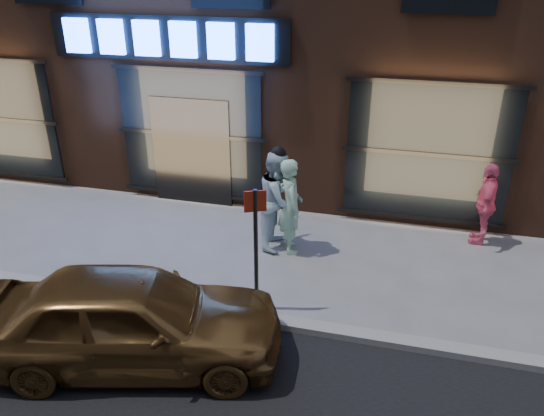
{
  "coord_description": "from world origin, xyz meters",
  "views": [
    {
      "loc": [
        4.46,
        -6.37,
        5.17
      ],
      "look_at": [
        2.42,
        1.6,
        1.2
      ],
      "focal_mm": 35.0,
      "sensor_mm": 36.0,
      "label": 1
    }
  ],
  "objects_px": {
    "passerby": "(486,204)",
    "gold_sedan": "(131,318)",
    "sign_post": "(256,240)",
    "man_bowtie": "(291,206)",
    "man_cap": "(278,200)"
  },
  "relations": [
    {
      "from": "passerby",
      "to": "gold_sedan",
      "type": "relative_size",
      "value": 0.4
    },
    {
      "from": "sign_post",
      "to": "gold_sedan",
      "type": "bearing_deg",
      "value": -154.59
    },
    {
      "from": "man_bowtie",
      "to": "sign_post",
      "type": "relative_size",
      "value": 0.89
    },
    {
      "from": "passerby",
      "to": "gold_sedan",
      "type": "xyz_separation_m",
      "value": [
        -5.0,
        -4.76,
        -0.12
      ]
    },
    {
      "from": "man_cap",
      "to": "passerby",
      "type": "distance_m",
      "value": 4.0
    },
    {
      "from": "man_bowtie",
      "to": "man_cap",
      "type": "xyz_separation_m",
      "value": [
        -0.27,
        0.14,
        0.04
      ]
    },
    {
      "from": "man_bowtie",
      "to": "gold_sedan",
      "type": "xyz_separation_m",
      "value": [
        -1.43,
        -3.52,
        -0.23
      ]
    },
    {
      "from": "man_cap",
      "to": "gold_sedan",
      "type": "relative_size",
      "value": 0.47
    },
    {
      "from": "man_cap",
      "to": "passerby",
      "type": "relative_size",
      "value": 1.17
    },
    {
      "from": "man_cap",
      "to": "gold_sedan",
      "type": "bearing_deg",
      "value": 162.73
    },
    {
      "from": "man_cap",
      "to": "sign_post",
      "type": "height_order",
      "value": "sign_post"
    },
    {
      "from": "man_cap",
      "to": "sign_post",
      "type": "bearing_deg",
      "value": -175.24
    },
    {
      "from": "man_bowtie",
      "to": "gold_sedan",
      "type": "distance_m",
      "value": 3.81
    },
    {
      "from": "passerby",
      "to": "sign_post",
      "type": "distance_m",
      "value": 4.9
    },
    {
      "from": "gold_sedan",
      "to": "sign_post",
      "type": "height_order",
      "value": "sign_post"
    }
  ]
}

